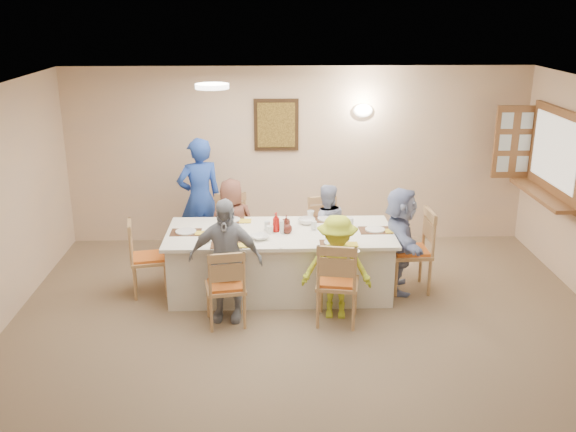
{
  "coord_description": "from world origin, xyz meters",
  "views": [
    {
      "loc": [
        -0.41,
        -5.37,
        3.3
      ],
      "look_at": [
        -0.2,
        1.4,
        1.05
      ],
      "focal_mm": 40.0,
      "sensor_mm": 36.0,
      "label": 1
    }
  ],
  "objects_px": {
    "diner_back_right": "(326,227)",
    "condiment_ketchup": "(276,222)",
    "chair_front_left": "(225,285)",
    "diner_back_left": "(232,225)",
    "chair_back_left": "(233,232)",
    "caregiver": "(200,199)",
    "diner_right_end": "(400,240)",
    "chair_front_right": "(338,281)",
    "diner_front_left": "(225,260)",
    "chair_back_right": "(325,233)",
    "chair_left_end": "(149,257)",
    "diner_front_right": "(337,267)",
    "dining_table": "(280,262)",
    "serving_hatch": "(557,154)",
    "chair_right_end": "(410,250)"
  },
  "relations": [
    {
      "from": "diner_back_right",
      "to": "condiment_ketchup",
      "type": "relative_size",
      "value": 4.89
    },
    {
      "from": "chair_front_left",
      "to": "diner_back_left",
      "type": "distance_m",
      "value": 1.49
    },
    {
      "from": "diner_back_left",
      "to": "condiment_ketchup",
      "type": "distance_m",
      "value": 0.92
    },
    {
      "from": "chair_back_left",
      "to": "caregiver",
      "type": "height_order",
      "value": "caregiver"
    },
    {
      "from": "diner_right_end",
      "to": "diner_back_left",
      "type": "bearing_deg",
      "value": 74.84
    },
    {
      "from": "chair_front_left",
      "to": "caregiver",
      "type": "distance_m",
      "value": 2.04
    },
    {
      "from": "condiment_ketchup",
      "to": "chair_front_right",
      "type": "bearing_deg",
      "value": -51.13
    },
    {
      "from": "diner_front_left",
      "to": "chair_back_right",
      "type": "bearing_deg",
      "value": 58.77
    },
    {
      "from": "chair_left_end",
      "to": "condiment_ketchup",
      "type": "bearing_deg",
      "value": -101.19
    },
    {
      "from": "diner_back_left",
      "to": "diner_right_end",
      "type": "height_order",
      "value": "diner_right_end"
    },
    {
      "from": "diner_front_right",
      "to": "dining_table",
      "type": "bearing_deg",
      "value": 137.31
    },
    {
      "from": "diner_back_left",
      "to": "diner_front_right",
      "type": "xyz_separation_m",
      "value": [
        1.2,
        -1.36,
        -0.02
      ]
    },
    {
      "from": "chair_back_left",
      "to": "diner_front_left",
      "type": "xyz_separation_m",
      "value": [
        0.0,
        -1.48,
        0.21
      ]
    },
    {
      "from": "caregiver",
      "to": "chair_front_right",
      "type": "bearing_deg",
      "value": 108.46
    },
    {
      "from": "diner_back_left",
      "to": "condiment_ketchup",
      "type": "relative_size",
      "value": 5.22
    },
    {
      "from": "serving_hatch",
      "to": "condiment_ketchup",
      "type": "bearing_deg",
      "value": -168.81
    },
    {
      "from": "dining_table",
      "to": "chair_front_left",
      "type": "bearing_deg",
      "value": -126.87
    },
    {
      "from": "chair_right_end",
      "to": "diner_front_right",
      "type": "bearing_deg",
      "value": -56.77
    },
    {
      "from": "caregiver",
      "to": "condiment_ketchup",
      "type": "distance_m",
      "value": 1.53
    },
    {
      "from": "caregiver",
      "to": "diner_back_right",
      "type": "bearing_deg",
      "value": 142.33
    },
    {
      "from": "chair_right_end",
      "to": "diner_front_left",
      "type": "bearing_deg",
      "value": -74.81
    },
    {
      "from": "chair_back_right",
      "to": "chair_back_left",
      "type": "bearing_deg",
      "value": 172.7
    },
    {
      "from": "diner_right_end",
      "to": "chair_right_end",
      "type": "bearing_deg",
      "value": -86.55
    },
    {
      "from": "serving_hatch",
      "to": "chair_front_right",
      "type": "height_order",
      "value": "serving_hatch"
    },
    {
      "from": "chair_back_right",
      "to": "diner_front_left",
      "type": "relative_size",
      "value": 0.65
    },
    {
      "from": "chair_front_right",
      "to": "caregiver",
      "type": "height_order",
      "value": "caregiver"
    },
    {
      "from": "chair_front_right",
      "to": "chair_left_end",
      "type": "bearing_deg",
      "value": -10.11
    },
    {
      "from": "serving_hatch",
      "to": "chair_front_right",
      "type": "xyz_separation_m",
      "value": [
        -2.89,
        -1.5,
        -1.02
      ]
    },
    {
      "from": "chair_front_right",
      "to": "chair_right_end",
      "type": "xyz_separation_m",
      "value": [
        0.95,
        0.8,
        0.02
      ]
    },
    {
      "from": "chair_right_end",
      "to": "chair_back_left",
      "type": "bearing_deg",
      "value": -112.77
    },
    {
      "from": "serving_hatch",
      "to": "diner_front_right",
      "type": "height_order",
      "value": "serving_hatch"
    },
    {
      "from": "chair_back_left",
      "to": "diner_front_right",
      "type": "distance_m",
      "value": 1.91
    },
    {
      "from": "serving_hatch",
      "to": "chair_front_left",
      "type": "height_order",
      "value": "serving_hatch"
    },
    {
      "from": "chair_right_end",
      "to": "chair_back_right",
      "type": "bearing_deg",
      "value": -132.46
    },
    {
      "from": "chair_right_end",
      "to": "diner_right_end",
      "type": "distance_m",
      "value": 0.19
    },
    {
      "from": "dining_table",
      "to": "chair_left_end",
      "type": "distance_m",
      "value": 1.55
    },
    {
      "from": "diner_right_end",
      "to": "caregiver",
      "type": "xyz_separation_m",
      "value": [
        -2.47,
        1.15,
        0.18
      ]
    },
    {
      "from": "dining_table",
      "to": "chair_front_right",
      "type": "relative_size",
      "value": 2.77
    },
    {
      "from": "dining_table",
      "to": "chair_front_right",
      "type": "xyz_separation_m",
      "value": [
        0.6,
        -0.8,
        0.1
      ]
    },
    {
      "from": "chair_left_end",
      "to": "diner_back_right",
      "type": "height_order",
      "value": "diner_back_right"
    },
    {
      "from": "chair_back_left",
      "to": "chair_front_left",
      "type": "xyz_separation_m",
      "value": [
        0.0,
        -1.6,
        -0.03
      ]
    },
    {
      "from": "chair_left_end",
      "to": "diner_front_left",
      "type": "xyz_separation_m",
      "value": [
        0.95,
        -0.68,
        0.23
      ]
    },
    {
      "from": "chair_back_left",
      "to": "diner_back_left",
      "type": "xyz_separation_m",
      "value": [
        0.0,
        -0.12,
        0.13
      ]
    },
    {
      "from": "diner_back_left",
      "to": "condiment_ketchup",
      "type": "bearing_deg",
      "value": 118.75
    },
    {
      "from": "chair_front_left",
      "to": "chair_left_end",
      "type": "height_order",
      "value": "chair_left_end"
    },
    {
      "from": "chair_back_left",
      "to": "diner_right_end",
      "type": "distance_m",
      "value": 2.18
    },
    {
      "from": "diner_front_right",
      "to": "diner_right_end",
      "type": "relative_size",
      "value": 0.92
    },
    {
      "from": "diner_back_right",
      "to": "condiment_ketchup",
      "type": "height_order",
      "value": "diner_back_right"
    },
    {
      "from": "condiment_ketchup",
      "to": "diner_back_right",
      "type": "bearing_deg",
      "value": 46.48
    },
    {
      "from": "serving_hatch",
      "to": "chair_right_end",
      "type": "height_order",
      "value": "serving_hatch"
    }
  ]
}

